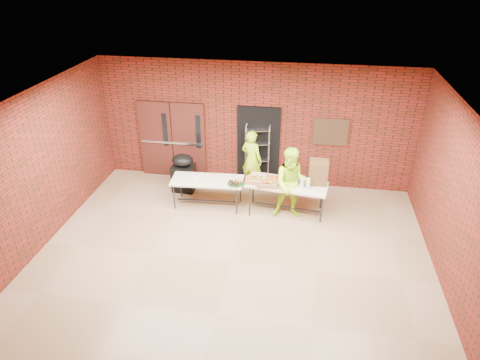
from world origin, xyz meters
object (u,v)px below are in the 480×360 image
Objects in this scene: wire_rack at (257,155)px; covered_grill at (183,172)px; coffee_dispenser at (318,172)px; volunteer_man at (292,184)px; table_right at (287,186)px; volunteer_woman at (252,160)px; table_left at (207,182)px.

covered_grill is (-1.82, -0.63, -0.33)m from wire_rack.
covered_grill is (-3.37, 0.48, -0.54)m from coffee_dispenser.
table_right is at bearing 120.10° from volunteer_man.
coffee_dispenser is 1.90m from volunteer_woman.
wire_rack is 2.98× the size of coffee_dispenser.
covered_grill reaches higher than table_right.
volunteer_man is (1.09, -1.20, 0.07)m from volunteer_woman.
covered_grill is at bearing 171.90° from coffee_dispenser.
table_left is at bearing 73.45° from volunteer_woman.
covered_grill is 2.92m from volunteer_man.
wire_rack is at bearing 130.95° from table_right.
wire_rack reaches higher than table_left.
volunteer_woman is at bearing 45.47° from table_left.
wire_rack is 1.95m from covered_grill.
table_right is at bearing -70.65° from wire_rack.
table_right is (1.89, -0.00, 0.05)m from table_left.
wire_rack reaches higher than table_right.
wire_rack is 1.91m from coffee_dispenser.
volunteer_man reaches higher than covered_grill.
volunteer_woman is (1.70, 0.41, 0.30)m from covered_grill.
coffee_dispenser is 0.35× the size of volunteer_woman.
volunteer_man reaches higher than table_left.
volunteer_man is (2.01, -0.16, 0.22)m from table_left.
wire_rack is 1.05× the size of volunteer_woman.
volunteer_woman is at bearing -132.35° from wire_rack.
volunteer_woman is 0.92× the size of volunteer_man.
table_right is at bearing 157.60° from volunteer_woman.
covered_grill is at bearing 157.69° from volunteer_man.
covered_grill is at bearing -175.70° from wire_rack.
volunteer_woman reaches higher than coffee_dispenser.
covered_grill is 0.63× the size of volunteer_woman.
volunteer_man is at bearing -7.64° from table_left.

